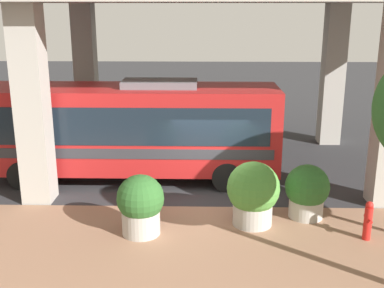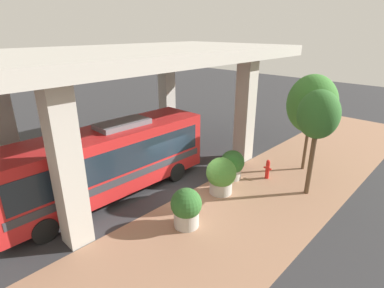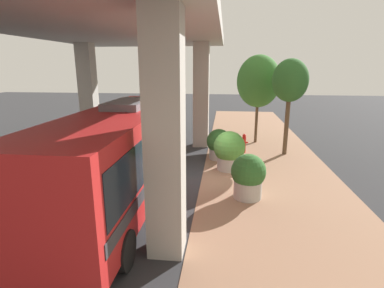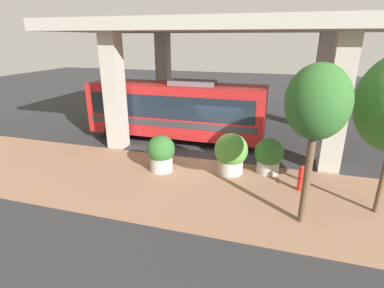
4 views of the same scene
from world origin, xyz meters
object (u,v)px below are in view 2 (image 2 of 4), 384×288
Objects in this scene: bus at (107,159)px; street_tree_far at (318,116)px; planter_back at (232,165)px; fire_hydrant at (268,169)px; planter_front at (186,208)px; planter_middle at (221,175)px; street_tree_near at (312,104)px.

street_tree_far is (-6.87, -6.86, 2.06)m from bus.
fire_hydrant is at bearing -136.09° from planter_back.
street_tree_far is at bearing -112.15° from planter_front.
planter_middle reaches higher than planter_front.
planter_front is 9.12m from street_tree_near.
planter_middle is 5.25m from street_tree_far.
street_tree_near is (-0.88, -2.51, 3.30)m from fire_hydrant.
bus is 9.27× the size of fire_hydrant.
bus reaches higher than planter_front.
street_tree_near is at bearing -97.22° from planter_front.
street_tree_near is (-5.50, -9.39, 1.93)m from bus.
planter_back reaches higher than fire_hydrant.
street_tree_near is (-2.27, -3.85, 3.03)m from planter_back.
street_tree_far is (-3.64, -1.31, 3.17)m from planter_back.
street_tree_far is (-2.45, -6.02, 3.13)m from planter_front.
street_tree_near reaches higher than street_tree_far.
street_tree_far is at bearing 118.31° from street_tree_near.
planter_middle is (-3.75, -3.92, -0.98)m from bus.
planter_front is (-4.42, -0.84, -1.06)m from bus.
planter_middle is at bearing 43.25° from street_tree_far.
street_tree_near is at bearing -109.40° from fire_hydrant.
street_tree_far is (-3.12, -2.93, 3.04)m from planter_middle.
planter_back is at bearing 59.43° from street_tree_near.
street_tree_far is at bearing -160.18° from planter_back.
planter_middle is 0.34× the size of street_tree_near.
fire_hydrant is at bearing -123.86° from bus.
street_tree_near reaches higher than planter_middle.
street_tree_far reaches higher than bus.
planter_middle is at bearing -77.81° from planter_front.
street_tree_near reaches higher than bus.
fire_hydrant is 4.11m from street_tree_far.
planter_back is (0.52, -1.62, -0.13)m from planter_middle.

